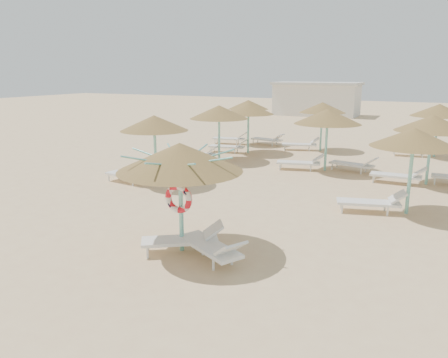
% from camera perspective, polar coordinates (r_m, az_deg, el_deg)
% --- Properties ---
extents(ground, '(120.00, 120.00, 0.00)m').
position_cam_1_polar(ground, '(10.99, -3.73, -9.16)').
color(ground, '#DAB885').
rests_on(ground, ground).
extents(main_palapa, '(2.99, 2.99, 2.68)m').
position_cam_1_polar(main_palapa, '(10.31, -5.79, 2.78)').
color(main_palapa, '#76CEC0').
rests_on(main_palapa, ground).
extents(lounger_main_a, '(1.97, 1.60, 0.72)m').
position_cam_1_polar(lounger_main_a, '(10.74, -5.07, -7.78)').
color(lounger_main_a, white).
rests_on(lounger_main_a, ground).
extents(lounger_main_b, '(2.11, 1.54, 0.75)m').
position_cam_1_polar(lounger_main_b, '(10.21, -1.52, -8.82)').
color(lounger_main_b, white).
rests_on(lounger_main_b, ground).
extents(palapa_field, '(18.64, 13.66, 2.72)m').
position_cam_1_polar(palapa_field, '(19.70, 14.77, 7.64)').
color(palapa_field, '#76CEC0').
rests_on(palapa_field, ground).
extents(service_hut, '(8.40, 4.40, 3.25)m').
position_cam_1_polar(service_hut, '(45.22, 12.02, 10.23)').
color(service_hut, silver).
rests_on(service_hut, ground).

